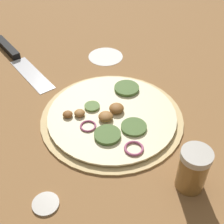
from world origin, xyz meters
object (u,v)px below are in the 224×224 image
object	(u,v)px
knife	(14,54)
loose_cap	(46,203)
pizza	(112,116)
spice_jar	(193,169)

from	to	relation	value
knife	loose_cap	xyz separation A→B (m)	(-0.03, 0.47, -0.00)
knife	pizza	bearing A→B (deg)	10.08
spice_jar	loose_cap	size ratio (longest dim) A/B	1.88
spice_jar	loose_cap	xyz separation A→B (m)	(0.24, -0.03, -0.04)
knife	spice_jar	world-z (taller)	spice_jar
pizza	knife	size ratio (longest dim) A/B	1.05
knife	loose_cap	bearing A→B (deg)	-17.95
pizza	spice_jar	size ratio (longest dim) A/B	3.58
pizza	loose_cap	xyz separation A→B (m)	(0.16, 0.17, -0.00)
loose_cap	spice_jar	bearing A→B (deg)	173.65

